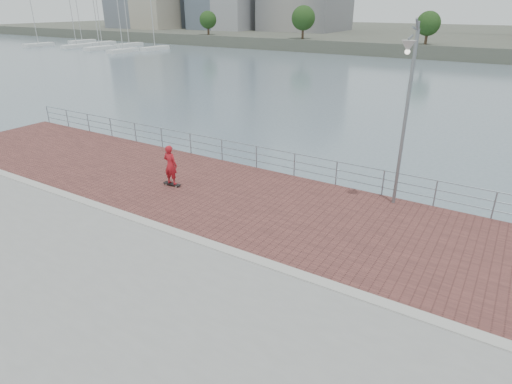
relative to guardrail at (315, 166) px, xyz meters
The scene contains 11 objects.
water 7.50m from the guardrail, 90.00° to the right, with size 400.00×400.00×0.00m, color slate.
seawall 12.12m from the guardrail, 90.00° to the right, with size 40.00×24.00×2.00m, color gray.
brick_lane 3.47m from the guardrail, 90.00° to the right, with size 40.00×6.80×0.02m, color brown.
curb 7.03m from the guardrail, 90.00° to the right, with size 40.00×0.40×0.06m, color #B7B5AD.
far_shore 115.51m from the guardrail, 90.00° to the left, with size 320.00×95.00×2.50m, color #4C5142.
guardrail is the anchor object (origin of this frame).
street_lamp 5.54m from the guardrail, 14.84° to the right, with size 0.48×1.40×6.59m.
skateboard 6.38m from the guardrail, 142.34° to the right, with size 0.86×0.27×0.10m.
skateboarder 6.36m from the guardrail, 142.34° to the right, with size 0.64×0.42×1.76m, color #B11721.
shoreline_trees 70.46m from the guardrail, 95.87° to the left, with size 109.29×4.93×6.58m.
marina 95.47m from the guardrail, 146.04° to the left, with size 31.88×18.79×10.96m.
Camera 1 is at (7.21, -9.61, 7.33)m, focal length 30.00 mm.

